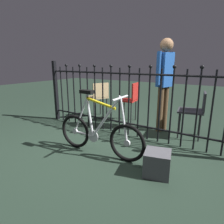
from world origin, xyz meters
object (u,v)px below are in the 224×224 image
(bicycle, at_px, (99,133))
(display_crate, at_px, (157,163))
(chair_red, at_px, (131,98))
(person_visitor, at_px, (165,77))
(chair_charcoal, at_px, (195,109))
(chair_tan, at_px, (99,96))

(bicycle, height_order, display_crate, bicycle)
(chair_red, bearing_deg, bicycle, -77.30)
(person_visitor, distance_m, display_crate, 1.85)
(person_visitor, bearing_deg, display_crate, -72.25)
(bicycle, xyz_separation_m, chair_charcoal, (1.01, 1.44, 0.20))
(person_visitor, bearing_deg, chair_tan, 178.28)
(bicycle, height_order, chair_red, bicycle)
(chair_tan, height_order, display_crate, chair_tan)
(chair_charcoal, distance_m, chair_red, 1.41)
(chair_charcoal, xyz_separation_m, display_crate, (-0.10, -1.50, -0.38))
(chair_charcoal, relative_size, display_crate, 2.74)
(bicycle, distance_m, display_crate, 0.93)
(chair_tan, height_order, chair_red, chair_red)
(chair_red, xyz_separation_m, person_visitor, (0.79, -0.19, 0.50))
(chair_tan, bearing_deg, chair_red, 10.22)
(chair_tan, relative_size, display_crate, 2.83)
(chair_red, distance_m, person_visitor, 0.96)
(chair_tan, bearing_deg, person_visitor, -1.72)
(chair_red, xyz_separation_m, display_crate, (1.29, -1.73, -0.40))
(bicycle, distance_m, chair_tan, 1.94)
(person_visitor, bearing_deg, bicycle, -105.59)
(bicycle, height_order, chair_tan, bicycle)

